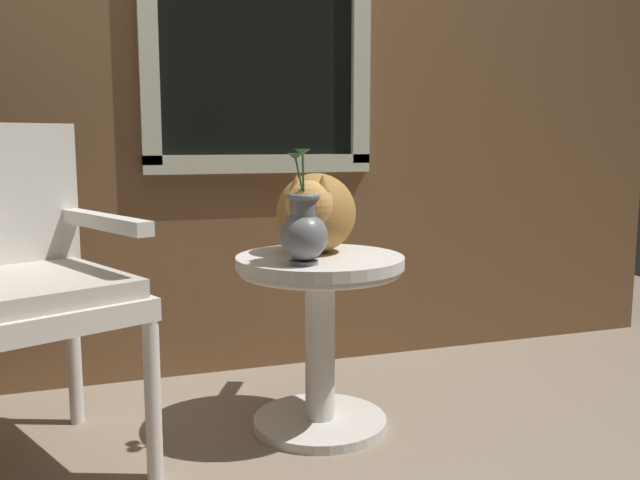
# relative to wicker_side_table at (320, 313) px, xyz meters

# --- Properties ---
(ground_plane) EXTENTS (6.00, 6.00, 0.00)m
(ground_plane) POSITION_rel_wicker_side_table_xyz_m (-0.18, -0.10, -0.37)
(ground_plane) COLOR gray
(back_wall) EXTENTS (4.00, 0.07, 2.60)m
(back_wall) POSITION_rel_wicker_side_table_xyz_m (-0.17, 0.64, 0.93)
(back_wall) COLOR brown
(back_wall) RESTS_ON ground_plane
(wicker_side_table) EXTENTS (0.52, 0.52, 0.55)m
(wicker_side_table) POSITION_rel_wicker_side_table_xyz_m (0.00, 0.00, 0.00)
(wicker_side_table) COLOR silver
(wicker_side_table) RESTS_ON ground_plane
(wicker_chair) EXTENTS (0.73, 0.73, 0.96)m
(wicker_chair) POSITION_rel_wicker_side_table_xyz_m (-0.90, 0.01, 0.18)
(wicker_chair) COLOR silver
(wicker_chair) RESTS_ON ground_plane
(cat) EXTENTS (0.34, 0.53, 0.26)m
(cat) POSITION_rel_wicker_side_table_xyz_m (0.01, 0.06, 0.31)
(cat) COLOR #AD7A3D
(cat) RESTS_ON wicker_side_table
(pewter_vase_with_ivy) EXTENTS (0.14, 0.14, 0.33)m
(pewter_vase_with_ivy) POSITION_rel_wicker_side_table_xyz_m (-0.09, -0.12, 0.28)
(pewter_vase_with_ivy) COLOR slate
(pewter_vase_with_ivy) RESTS_ON wicker_side_table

